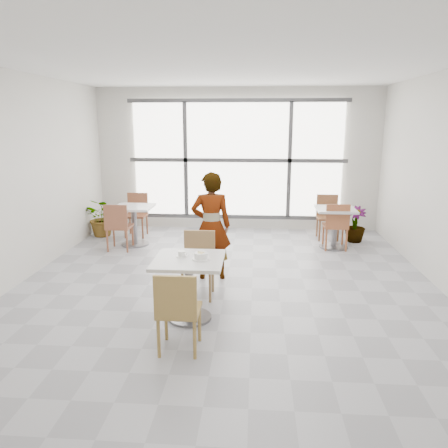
# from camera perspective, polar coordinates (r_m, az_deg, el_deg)

# --- Properties ---
(floor) EXTENTS (7.00, 7.00, 0.00)m
(floor) POSITION_cam_1_polar(r_m,az_deg,el_deg) (6.14, 0.21, -8.45)
(floor) COLOR #9E9EA5
(floor) RESTS_ON ground
(ceiling) EXTENTS (7.00, 7.00, 0.00)m
(ceiling) POSITION_cam_1_polar(r_m,az_deg,el_deg) (5.74, 0.24, 20.54)
(ceiling) COLOR white
(ceiling) RESTS_ON ground
(wall_back) EXTENTS (6.00, 0.00, 6.00)m
(wall_back) POSITION_cam_1_polar(r_m,az_deg,el_deg) (9.23, 1.79, 8.53)
(wall_back) COLOR silver
(wall_back) RESTS_ON ground
(wall_front) EXTENTS (6.00, 0.00, 6.00)m
(wall_front) POSITION_cam_1_polar(r_m,az_deg,el_deg) (2.36, -5.86, -6.26)
(wall_front) COLOR silver
(wall_front) RESTS_ON ground
(wall_left) EXTENTS (0.00, 7.00, 7.00)m
(wall_left) POSITION_cam_1_polar(r_m,az_deg,el_deg) (6.67, -26.54, 5.23)
(wall_left) COLOR silver
(wall_left) RESTS_ON ground
(window) EXTENTS (4.60, 0.07, 2.52)m
(window) POSITION_cam_1_polar(r_m,az_deg,el_deg) (9.16, 1.77, 8.50)
(window) COLOR white
(window) RESTS_ON ground
(main_table) EXTENTS (0.80, 0.80, 0.75)m
(main_table) POSITION_cam_1_polar(r_m,az_deg,el_deg) (5.06, -4.69, -7.07)
(main_table) COLOR silver
(main_table) RESTS_ON ground
(chair_near) EXTENTS (0.42, 0.42, 0.87)m
(chair_near) POSITION_cam_1_polar(r_m,az_deg,el_deg) (4.35, -6.20, -10.98)
(chair_near) COLOR #A58141
(chair_near) RESTS_ON ground
(chair_far) EXTENTS (0.42, 0.42, 0.87)m
(chair_far) POSITION_cam_1_polar(r_m,az_deg,el_deg) (5.76, -3.40, -4.69)
(chair_far) COLOR #997549
(chair_far) RESTS_ON ground
(oatmeal_bowl) EXTENTS (0.21, 0.21, 0.09)m
(oatmeal_bowl) POSITION_cam_1_polar(r_m,az_deg,el_deg) (4.93, -3.04, -4.24)
(oatmeal_bowl) COLOR white
(oatmeal_bowl) RESTS_ON main_table
(coffee_cup) EXTENTS (0.16, 0.13, 0.07)m
(coffee_cup) POSITION_cam_1_polar(r_m,az_deg,el_deg) (5.05, -5.66, -4.02)
(coffee_cup) COLOR white
(coffee_cup) RESTS_ON main_table
(person) EXTENTS (0.63, 0.46, 1.60)m
(person) POSITION_cam_1_polar(r_m,az_deg,el_deg) (6.28, -1.72, -0.28)
(person) COLOR black
(person) RESTS_ON ground
(bg_table_left) EXTENTS (0.70, 0.70, 0.75)m
(bg_table_left) POSITION_cam_1_polar(r_m,az_deg,el_deg) (8.26, -11.88, 0.54)
(bg_table_left) COLOR silver
(bg_table_left) RESTS_ON ground
(bg_table_right) EXTENTS (0.70, 0.70, 0.75)m
(bg_table_right) POSITION_cam_1_polar(r_m,az_deg,el_deg) (8.16, 14.56, 0.23)
(bg_table_right) COLOR silver
(bg_table_right) RESTS_ON ground
(bg_chair_left_near) EXTENTS (0.42, 0.42, 0.87)m
(bg_chair_left_near) POSITION_cam_1_polar(r_m,az_deg,el_deg) (7.93, -13.95, -0.00)
(bg_chair_left_near) COLOR brown
(bg_chair_left_near) RESTS_ON ground
(bg_chair_left_far) EXTENTS (0.42, 0.42, 0.87)m
(bg_chair_left_far) POSITION_cam_1_polar(r_m,az_deg,el_deg) (8.96, -11.56, 1.65)
(bg_chair_left_far) COLOR brown
(bg_chair_left_far) RESTS_ON ground
(bg_chair_right_near) EXTENTS (0.42, 0.42, 0.87)m
(bg_chair_right_near) POSITION_cam_1_polar(r_m,az_deg,el_deg) (8.02, 14.73, 0.10)
(bg_chair_right_near) COLOR #A25935
(bg_chair_right_near) RESTS_ON ground
(bg_chair_right_far) EXTENTS (0.42, 0.42, 0.87)m
(bg_chair_right_far) POSITION_cam_1_polar(r_m,az_deg,el_deg) (8.81, 13.62, 1.35)
(bg_chair_right_far) COLOR brown
(bg_chair_right_far) RESTS_ON ground
(plant_left) EXTENTS (0.88, 0.83, 0.79)m
(plant_left) POSITION_cam_1_polar(r_m,az_deg,el_deg) (9.08, -15.81, 0.87)
(plant_left) COLOR #41743F
(plant_left) RESTS_ON ground
(plant_right) EXTENTS (0.44, 0.44, 0.69)m
(plant_right) POSITION_cam_1_polar(r_m,az_deg,el_deg) (8.71, 17.07, -0.04)
(plant_right) COLOR #4B7D47
(plant_right) RESTS_ON ground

